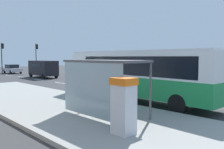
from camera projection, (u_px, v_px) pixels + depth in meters
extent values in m
cube|color=#38383A|center=(58.00, 83.00, 25.02)|extent=(56.00, 92.00, 0.04)
cube|color=#999993|center=(73.00, 110.00, 11.97)|extent=(6.20, 30.00, 0.18)
cube|color=silver|center=(191.00, 103.00, 14.43)|extent=(0.16, 2.20, 0.01)
cube|color=silver|center=(130.00, 93.00, 18.01)|extent=(0.16, 2.20, 0.01)
cube|color=silver|center=(89.00, 87.00, 21.60)|extent=(0.16, 2.20, 0.01)
cube|color=silver|center=(60.00, 83.00, 25.19)|extent=(0.16, 2.20, 0.01)
cube|color=silver|center=(39.00, 80.00, 28.77)|extent=(0.16, 2.20, 0.01)
cube|color=silver|center=(22.00, 77.00, 32.36)|extent=(0.16, 2.20, 0.01)
cube|color=silver|center=(8.00, 75.00, 35.95)|extent=(0.16, 2.20, 0.01)
cube|color=#1E8C47|center=(137.00, 84.00, 14.93)|extent=(2.82, 11.07, 1.15)
cube|color=silver|center=(137.00, 64.00, 14.84)|extent=(2.82, 11.07, 1.45)
cube|color=silver|center=(137.00, 52.00, 14.78)|extent=(2.69, 10.84, 0.12)
cube|color=black|center=(86.00, 63.00, 18.86)|extent=(2.30, 0.19, 1.22)
cube|color=black|center=(129.00, 66.00, 13.66)|extent=(0.33, 8.58, 1.10)
cylinder|color=black|center=(86.00, 89.00, 17.09)|extent=(0.31, 1.01, 1.00)
cylinder|color=black|center=(109.00, 86.00, 18.61)|extent=(0.31, 1.01, 1.00)
cylinder|color=black|center=(178.00, 104.00, 11.49)|extent=(0.31, 1.01, 1.00)
cylinder|color=black|center=(200.00, 99.00, 13.01)|extent=(0.31, 1.01, 1.00)
cube|color=black|center=(43.00, 68.00, 31.88)|extent=(2.22, 5.28, 1.96)
cube|color=black|center=(43.00, 65.00, 31.85)|extent=(2.17, 3.21, 0.44)
cylinder|color=black|center=(56.00, 76.00, 31.05)|extent=(0.25, 0.69, 0.68)
cylinder|color=black|center=(43.00, 76.00, 29.86)|extent=(0.25, 0.69, 0.68)
cylinder|color=black|center=(43.00, 74.00, 34.04)|extent=(0.25, 0.69, 0.68)
cylinder|color=black|center=(31.00, 75.00, 32.85)|extent=(0.25, 0.69, 0.68)
cube|color=#B7B7BC|center=(12.00, 70.00, 39.94)|extent=(1.91, 4.44, 0.60)
cube|color=black|center=(12.00, 66.00, 40.05)|extent=(1.64, 2.42, 0.60)
cylinder|color=black|center=(21.00, 72.00, 39.42)|extent=(0.22, 0.64, 0.64)
cylinder|color=black|center=(11.00, 72.00, 38.31)|extent=(0.22, 0.64, 0.64)
cylinder|color=black|center=(14.00, 71.00, 41.62)|extent=(0.22, 0.64, 0.64)
cylinder|color=black|center=(5.00, 71.00, 40.52)|extent=(0.22, 0.64, 0.64)
cube|color=silver|center=(124.00, 110.00, 7.97)|extent=(0.60, 0.70, 1.70)
cube|color=orange|center=(124.00, 81.00, 7.89)|extent=(0.66, 0.76, 0.24)
cube|color=black|center=(130.00, 100.00, 8.16)|extent=(0.03, 0.36, 0.44)
cylinder|color=blue|center=(96.00, 93.00, 13.99)|extent=(0.52, 0.52, 0.95)
cylinder|color=green|center=(89.00, 92.00, 14.49)|extent=(0.52, 0.52, 0.95)
cylinder|color=#2D2D2D|center=(36.00, 59.00, 40.13)|extent=(0.14, 0.14, 5.07)
cube|color=black|center=(37.00, 47.00, 40.13)|extent=(0.24, 0.28, 0.84)
sphere|color=#360606|center=(38.00, 45.00, 40.19)|extent=(0.16, 0.16, 0.16)
sphere|color=#F2B20C|center=(38.00, 47.00, 40.21)|extent=(0.16, 0.16, 0.16)
sphere|color=black|center=(38.00, 48.00, 40.23)|extent=(0.16, 0.16, 0.16)
cylinder|color=#2D2D2D|center=(2.00, 59.00, 37.74)|extent=(0.14, 0.14, 5.06)
cube|color=black|center=(3.00, 46.00, 37.74)|extent=(0.24, 0.28, 0.84)
sphere|color=#360606|center=(3.00, 44.00, 37.80)|extent=(0.16, 0.16, 0.16)
sphere|color=#F2B20C|center=(4.00, 46.00, 37.82)|extent=(0.16, 0.16, 0.16)
sphere|color=black|center=(4.00, 48.00, 37.85)|extent=(0.16, 0.16, 0.16)
cube|color=#4C4C51|center=(105.00, 61.00, 10.46)|extent=(1.80, 4.00, 0.10)
cube|color=#8CA5B2|center=(90.00, 90.00, 9.96)|extent=(0.06, 3.80, 2.30)
cylinder|color=#4C4C51|center=(150.00, 91.00, 9.78)|extent=(0.10, 0.10, 2.44)
cylinder|color=#4C4C51|center=(93.00, 83.00, 12.51)|extent=(0.10, 0.10, 2.44)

